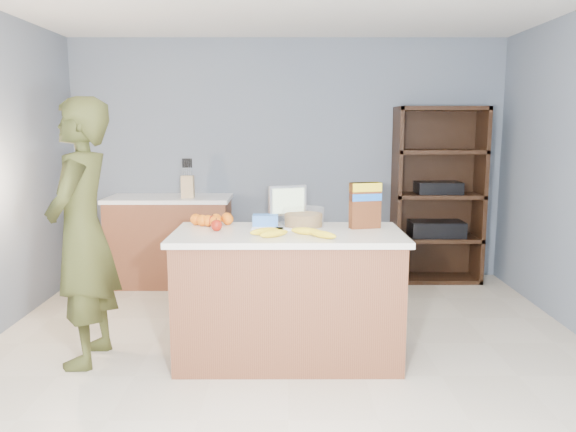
{
  "coord_description": "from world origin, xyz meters",
  "views": [
    {
      "loc": [
        -0.01,
        -3.44,
        1.61
      ],
      "look_at": [
        0.0,
        0.35,
        1.0
      ],
      "focal_mm": 35.0,
      "sensor_mm": 36.0,
      "label": 1
    }
  ],
  "objects_px": {
    "person": "(82,233)",
    "cereal_box": "(365,202)",
    "counter_peninsula": "(288,300)",
    "tv": "(288,202)",
    "shelving_unit": "(436,198)"
  },
  "relations": [
    {
      "from": "person",
      "to": "cereal_box",
      "type": "height_order",
      "value": "person"
    },
    {
      "from": "counter_peninsula",
      "to": "tv",
      "type": "xyz_separation_m",
      "value": [
        -0.0,
        0.31,
        0.64
      ]
    },
    {
      "from": "counter_peninsula",
      "to": "cereal_box",
      "type": "distance_m",
      "value": 0.87
    },
    {
      "from": "cereal_box",
      "to": "person",
      "type": "bearing_deg",
      "value": -174.76
    },
    {
      "from": "counter_peninsula",
      "to": "tv",
      "type": "bearing_deg",
      "value": 90.29
    },
    {
      "from": "counter_peninsula",
      "to": "shelving_unit",
      "type": "relative_size",
      "value": 0.87
    },
    {
      "from": "counter_peninsula",
      "to": "person",
      "type": "distance_m",
      "value": 1.46
    },
    {
      "from": "person",
      "to": "cereal_box",
      "type": "relative_size",
      "value": 5.61
    },
    {
      "from": "counter_peninsula",
      "to": "cereal_box",
      "type": "height_order",
      "value": "cereal_box"
    },
    {
      "from": "tv",
      "to": "person",
      "type": "bearing_deg",
      "value": -165.6
    },
    {
      "from": "counter_peninsula",
      "to": "shelving_unit",
      "type": "distance_m",
      "value": 2.61
    },
    {
      "from": "tv",
      "to": "cereal_box",
      "type": "bearing_deg",
      "value": -18.25
    },
    {
      "from": "shelving_unit",
      "to": "cereal_box",
      "type": "distance_m",
      "value": 2.17
    },
    {
      "from": "counter_peninsula",
      "to": "person",
      "type": "bearing_deg",
      "value": -178.36
    },
    {
      "from": "shelving_unit",
      "to": "person",
      "type": "relative_size",
      "value": 1.0
    }
  ]
}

